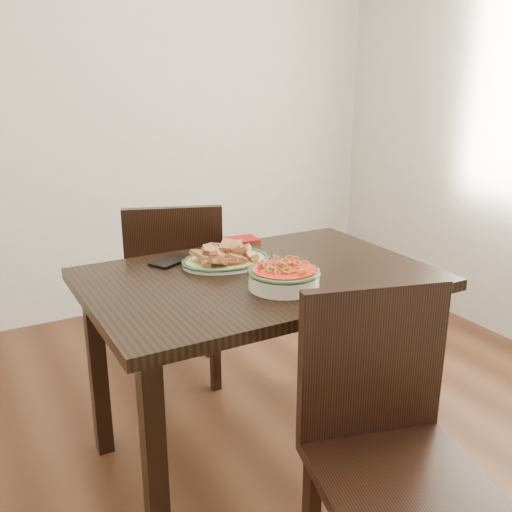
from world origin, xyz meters
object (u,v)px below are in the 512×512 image
dining_table (259,300)px  fish_plate (226,252)px  noodle_bowl (284,275)px  smartphone (171,261)px  chair_near (386,437)px  chair_far (175,286)px

dining_table → fish_plate: bearing=107.9°
noodle_bowl → smartphone: (-0.23, 0.43, -0.04)m
fish_plate → smartphone: (-0.17, 0.11, -0.04)m
dining_table → chair_near: size_ratio=1.34×
chair_far → noodle_bowl: bearing=114.3°
chair_far → chair_near: 1.35m
chair_near → dining_table: bearing=105.5°
chair_near → fish_plate: chair_near is taller
chair_far → chair_near: size_ratio=1.00×
fish_plate → chair_near: bearing=-86.2°
chair_near → noodle_bowl: 0.60m
fish_plate → smartphone: fish_plate is taller
noodle_bowl → chair_near: bearing=-90.0°
fish_plate → smartphone: bearing=146.9°
chair_near → smartphone: chair_near is taller
dining_table → smartphone: size_ratio=7.50×
chair_far → smartphone: size_ratio=5.58×
fish_plate → smartphone: size_ratio=2.07×
fish_plate → dining_table: bearing=-72.1°
dining_table → chair_far: 0.68m
chair_near → smartphone: bearing=118.5°
dining_table → fish_plate: 0.22m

